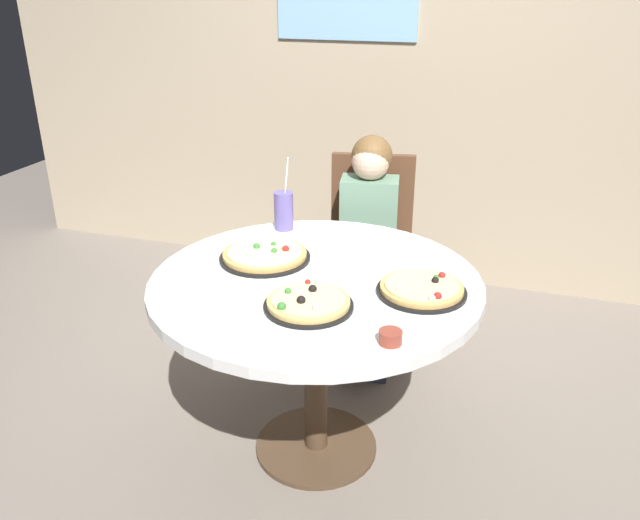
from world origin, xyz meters
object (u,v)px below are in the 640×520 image
object	(u,v)px
chair_wooden	(370,243)
plate_small	(344,232)
soda_cup	(284,211)
pizza_pepperoni	(422,289)
sauce_bowl	(390,337)
pizza_cheese	(308,303)
dining_table	(316,304)
diner_child	(366,267)
pizza_veggie	(265,255)

from	to	relation	value
chair_wooden	plate_small	size ratio (longest dim) A/B	5.28
soda_cup	plate_small	bearing A→B (deg)	7.28
pizza_pepperoni	sauce_bowl	size ratio (longest dim) A/B	4.34
soda_cup	pizza_cheese	bearing A→B (deg)	-62.94
dining_table	diner_child	xyz separation A→B (m)	(0.01, 0.71, -0.16)
pizza_veggie	plate_small	xyz separation A→B (m)	(0.21, 0.35, -0.01)
soda_cup	chair_wooden	bearing A→B (deg)	61.08
diner_child	plate_small	bearing A→B (deg)	-98.52
pizza_veggie	plate_small	bearing A→B (deg)	59.33
pizza_cheese	dining_table	bearing A→B (deg)	101.85
pizza_cheese	plate_small	world-z (taller)	pizza_cheese
dining_table	pizza_pepperoni	world-z (taller)	pizza_pepperoni
pizza_cheese	soda_cup	world-z (taller)	soda_cup
chair_wooden	pizza_cheese	world-z (taller)	chair_wooden
pizza_cheese	pizza_pepperoni	bearing A→B (deg)	32.23
sauce_bowl	chair_wooden	bearing A→B (deg)	106.10
diner_child	pizza_cheese	xyz separation A→B (m)	(0.03, -0.93, 0.28)
diner_child	pizza_veggie	bearing A→B (deg)	-111.95
pizza_pepperoni	sauce_bowl	bearing A→B (deg)	-95.64
plate_small	soda_cup	bearing A→B (deg)	-172.72
pizza_veggie	pizza_pepperoni	bearing A→B (deg)	-9.76
dining_table	plate_small	bearing A→B (deg)	93.35
chair_wooden	pizza_pepperoni	world-z (taller)	chair_wooden
pizza_cheese	diner_child	bearing A→B (deg)	91.96
soda_cup	plate_small	distance (m)	0.26
diner_child	sauce_bowl	distance (m)	1.14
chair_wooden	plate_small	world-z (taller)	chair_wooden
chair_wooden	pizza_pepperoni	size ratio (longest dim) A/B	3.13
diner_child	soda_cup	xyz separation A→B (m)	(-0.29, -0.29, 0.35)
chair_wooden	pizza_veggie	bearing A→B (deg)	-105.40
diner_child	sauce_bowl	size ratio (longest dim) A/B	15.46
chair_wooden	plate_small	xyz separation A→B (m)	(-0.01, -0.44, 0.22)
soda_cup	plate_small	size ratio (longest dim) A/B	1.71
dining_table	pizza_cheese	world-z (taller)	pizza_cheese
pizza_veggie	pizza_cheese	bearing A→B (deg)	-48.38
dining_table	plate_small	size ratio (longest dim) A/B	6.52
diner_child	pizza_veggie	xyz separation A→B (m)	(-0.25, -0.61, 0.28)
diner_child	soda_cup	distance (m)	0.54
pizza_pepperoni	soda_cup	world-z (taller)	soda_cup
pizza_veggie	soda_cup	xyz separation A→B (m)	(-0.04, 0.32, 0.06)
chair_wooden	pizza_pepperoni	bearing A→B (deg)	-66.44
pizza_cheese	soda_cup	xyz separation A→B (m)	(-0.32, 0.63, 0.06)
dining_table	sauce_bowl	xyz separation A→B (m)	(0.34, -0.35, 0.12)
dining_table	diner_child	size ratio (longest dim) A/B	1.08
pizza_veggie	soda_cup	bearing A→B (deg)	97.88
pizza_cheese	soda_cup	bearing A→B (deg)	117.06
pizza_pepperoni	pizza_veggie	bearing A→B (deg)	170.24
plate_small	dining_table	bearing A→B (deg)	-86.65
pizza_cheese	pizza_veggie	bearing A→B (deg)	131.62
chair_wooden	sauce_bowl	size ratio (longest dim) A/B	13.57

